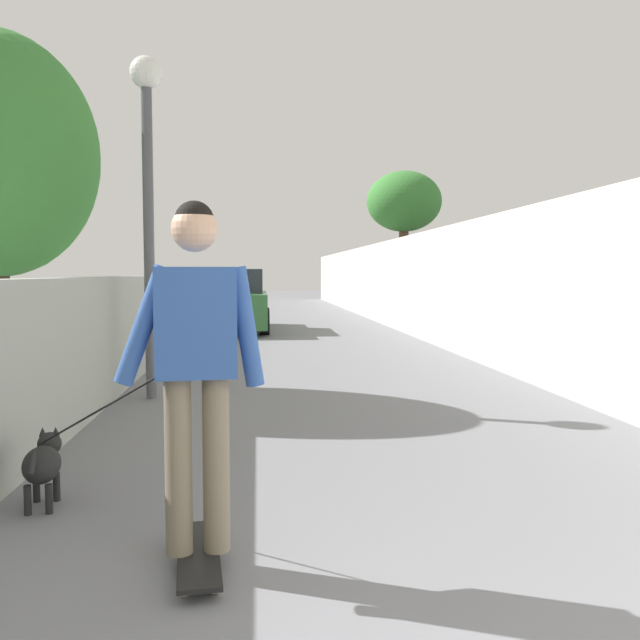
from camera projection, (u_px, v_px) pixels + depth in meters
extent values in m
plane|color=slate|center=(300.00, 337.00, 15.01)|extent=(80.00, 80.00, 0.00)
cube|color=#999E93|center=(164.00, 312.00, 12.72)|extent=(48.00, 0.30, 1.40)
cube|color=silver|center=(444.00, 287.00, 13.20)|extent=(48.00, 0.30, 2.33)
cylinder|color=brown|center=(403.00, 273.00, 20.20)|extent=(0.29, 0.29, 2.92)
ellipsoid|color=#387A33|center=(404.00, 201.00, 20.05)|extent=(2.25, 2.25, 1.81)
cylinder|color=#4C4C51|center=(149.00, 245.00, 7.56)|extent=(0.12, 0.12, 3.52)
sphere|color=silver|center=(146.00, 72.00, 7.43)|extent=(0.36, 0.36, 0.36)
cube|color=black|center=(199.00, 553.00, 3.25)|extent=(0.82, 0.28, 0.02)
cylinder|color=beige|center=(185.00, 540.00, 3.52)|extent=(0.06, 0.04, 0.06)
cylinder|color=beige|center=(211.00, 538.00, 3.54)|extent=(0.06, 0.04, 0.06)
cylinder|color=beige|center=(184.00, 590.00, 2.97)|extent=(0.06, 0.04, 0.06)
cylinder|color=beige|center=(215.00, 587.00, 2.99)|extent=(0.06, 0.04, 0.06)
cylinder|color=#726651|center=(178.00, 466.00, 3.20)|extent=(0.14, 0.14, 0.86)
cylinder|color=#726651|center=(216.00, 464.00, 3.24)|extent=(0.14, 0.14, 0.86)
cube|color=#2D5199|center=(196.00, 322.00, 3.17)|extent=(0.26, 0.40, 0.53)
cylinder|color=#2D5199|center=(144.00, 325.00, 3.13)|extent=(0.12, 0.29, 0.58)
cylinder|color=#2D5199|center=(246.00, 327.00, 3.22)|extent=(0.11, 0.18, 0.59)
sphere|color=tan|center=(194.00, 229.00, 3.14)|extent=(0.22, 0.22, 0.22)
sphere|color=black|center=(194.00, 220.00, 3.14)|extent=(0.19, 0.19, 0.19)
ellipsoid|color=black|center=(42.00, 465.00, 4.07)|extent=(0.38, 0.25, 0.22)
sphere|color=black|center=(50.00, 444.00, 4.31)|extent=(0.15, 0.15, 0.15)
cone|color=black|center=(43.00, 432.00, 4.29)|extent=(0.05, 0.05, 0.06)
cone|color=black|center=(56.00, 431.00, 4.31)|extent=(0.05, 0.05, 0.06)
cylinder|color=black|center=(36.00, 488.00, 4.19)|extent=(0.04, 0.04, 0.18)
cylinder|color=black|center=(57.00, 487.00, 4.21)|extent=(0.04, 0.04, 0.18)
cylinder|color=black|center=(28.00, 500.00, 3.96)|extent=(0.04, 0.04, 0.18)
cylinder|color=black|center=(49.00, 499.00, 3.99)|extent=(0.04, 0.04, 0.18)
cylinder|color=black|center=(33.00, 462.00, 3.84)|extent=(0.14, 0.04, 0.13)
cylinder|color=black|center=(109.00, 404.00, 3.62)|extent=(0.95, 1.04, 0.66)
cube|color=#336B38|center=(233.00, 308.00, 16.80)|extent=(4.36, 1.70, 0.80)
cube|color=#262B33|center=(232.00, 281.00, 16.75)|extent=(2.27, 1.50, 0.60)
cylinder|color=black|center=(205.00, 315.00, 18.08)|extent=(0.64, 0.22, 0.64)
cylinder|color=black|center=(264.00, 314.00, 18.23)|extent=(0.64, 0.22, 0.64)
cylinder|color=black|center=(196.00, 322.00, 15.40)|extent=(0.64, 0.22, 0.64)
cylinder|color=black|center=(265.00, 321.00, 15.54)|extent=(0.64, 0.22, 0.64)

